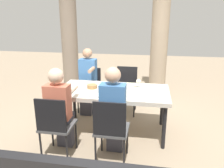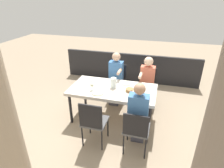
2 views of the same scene
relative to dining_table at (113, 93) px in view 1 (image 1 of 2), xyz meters
name	(u,v)px [view 1 (image 1 of 2)]	position (x,y,z in m)	size (l,w,h in m)	color
ground_plane	(113,131)	(0.00, 0.00, -0.70)	(16.00, 16.00, 0.00)	gray
dining_table	(113,93)	(0.00, 0.00, 0.00)	(1.84, 0.96, 0.76)	beige
chair_west_north	(90,86)	(-0.66, 0.90, -0.18)	(0.44, 0.44, 0.89)	#4F4F50
chair_west_south	(55,124)	(-0.66, -0.90, -0.16)	(0.44, 0.44, 0.93)	#4F4F50
chair_mid_north	(126,87)	(0.12, 0.90, -0.16)	(0.44, 0.44, 0.94)	#4F4F50
chair_mid_south	(111,127)	(0.12, -0.90, -0.15)	(0.44, 0.44, 0.95)	#4F4F50
diner_woman_green	(113,110)	(0.12, -0.70, 0.01)	(0.35, 0.49, 1.33)	#3F3F4C
diner_man_white	(88,80)	(-0.65, 0.72, 0.01)	(0.35, 0.49, 1.33)	#3F3F4C
diner_guest_third	(60,108)	(-0.65, -0.70, -0.01)	(0.35, 0.50, 1.29)	#3F3F4C
stone_column_near	(69,34)	(-1.52, 2.14, 0.79)	(0.54, 0.54, 3.04)	gray
stone_column_centre	(160,36)	(0.78, 2.14, 0.78)	(0.54, 0.54, 3.02)	tan
plate_0	(82,83)	(-0.63, 0.29, 0.07)	(0.22, 0.22, 0.02)	silver
fork_0	(74,83)	(-0.78, 0.29, 0.07)	(0.02, 0.17, 0.01)	silver
spoon_0	(90,83)	(-0.48, 0.29, 0.07)	(0.02, 0.17, 0.01)	silver
plate_1	(95,95)	(-0.23, -0.31, 0.07)	(0.24, 0.24, 0.02)	white
fork_1	(86,95)	(-0.38, -0.31, 0.07)	(0.02, 0.17, 0.01)	silver
spoon_1	(105,96)	(-0.08, -0.31, 0.07)	(0.02, 0.17, 0.01)	silver
plate_2	(129,85)	(0.24, 0.28, 0.07)	(0.26, 0.26, 0.02)	silver
wine_glass_2	(138,82)	(0.40, 0.18, 0.18)	(0.08, 0.08, 0.16)	white
fork_2	(121,85)	(0.09, 0.28, 0.07)	(0.02, 0.17, 0.01)	silver
spoon_2	(138,86)	(0.39, 0.28, 0.07)	(0.02, 0.17, 0.01)	silver
plate_3	(152,97)	(0.63, -0.28, 0.07)	(0.25, 0.25, 0.02)	white
fork_3	(142,97)	(0.48, -0.28, 0.07)	(0.02, 0.17, 0.01)	silver
spoon_3	(162,98)	(0.78, -0.28, 0.07)	(0.02, 0.17, 0.01)	silver
water_pitcher	(113,85)	(0.00, -0.06, 0.16)	(0.12, 0.12, 0.22)	white
bread_basket	(92,86)	(-0.37, 0.03, 0.09)	(0.17, 0.17, 0.06)	#9E7547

